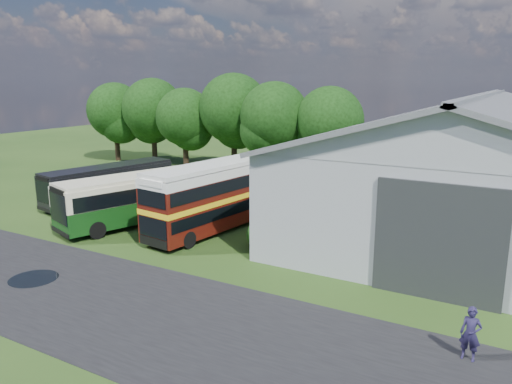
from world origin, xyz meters
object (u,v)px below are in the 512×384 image
Objects in this scene: bus_maroon_double at (213,198)px; visitor_a at (471,334)px; bus_green_single at (147,196)px; storage_shed at (477,161)px; bus_dark_single at (109,183)px.

bus_maroon_double reaches higher than visitor_a.
bus_green_single is 6.37× the size of visitor_a.
visitor_a is (1.90, -16.28, -3.25)m from storage_shed.
storage_shed reaches higher than bus_maroon_double.
bus_dark_single is (-5.94, 2.49, -0.20)m from bus_green_single.
storage_shed is at bearing 100.08° from visitor_a.
storage_shed is at bearing 26.76° from bus_dark_single.
bus_green_single is 21.51m from visitor_a.
bus_maroon_double is 0.96× the size of bus_dark_single.
visitor_a is at bearing -1.66° from bus_green_single.
bus_dark_single is 27.93m from visitor_a.
storage_shed is 13.47× the size of visitor_a.
storage_shed reaches higher than visitor_a.
bus_maroon_double is at bearing 0.92° from bus_dark_single.
bus_green_single reaches higher than bus_dark_single.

